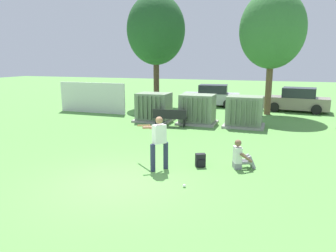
{
  "coord_description": "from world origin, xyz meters",
  "views": [
    {
      "loc": [
        4.12,
        -7.62,
        3.47
      ],
      "look_at": [
        0.28,
        3.5,
        1.0
      ],
      "focal_mm": 33.8,
      "sensor_mm": 36.0,
      "label": 1
    }
  ],
  "objects": [
    {
      "name": "sports_ball",
      "position": [
        1.86,
        0.31,
        0.04
      ],
      "size": [
        0.09,
        0.09,
        0.09
      ],
      "primitive_type": "sphere",
      "color": "white",
      "rests_on": "ground"
    },
    {
      "name": "parked_car_leftmost",
      "position": [
        -0.58,
        16.21,
        0.75
      ],
      "size": [
        4.35,
        2.23,
        1.62
      ],
      "color": "#B2B2B7",
      "rests_on": "ground"
    },
    {
      "name": "fence_panel",
      "position": [
        -7.48,
        10.5,
        1.0
      ],
      "size": [
        4.8,
        0.12,
        2.0
      ],
      "primitive_type": "cube",
      "color": "silver",
      "rests_on": "ground"
    },
    {
      "name": "parked_car_left_of_center",
      "position": [
        5.43,
        15.53,
        0.75
      ],
      "size": [
        4.35,
        2.25,
        1.62
      ],
      "color": "gray",
      "rests_on": "ground"
    },
    {
      "name": "tree_center_left",
      "position": [
        3.59,
        13.64,
        5.27
      ],
      "size": [
        4.02,
        4.02,
        7.68
      ],
      "color": "brown",
      "rests_on": "ground"
    },
    {
      "name": "transformer_mid_east",
      "position": [
        2.57,
        9.16,
        0.79
      ],
      "size": [
        2.1,
        1.7,
        1.62
      ],
      "color": "#9E9B93",
      "rests_on": "ground"
    },
    {
      "name": "tree_left",
      "position": [
        -4.56,
        14.82,
        5.59
      ],
      "size": [
        4.26,
        4.26,
        8.15
      ],
      "color": "#4C3828",
      "rests_on": "ground"
    },
    {
      "name": "batter",
      "position": [
        0.66,
        1.47,
        0.98
      ],
      "size": [
        1.4,
        1.22,
        1.74
      ],
      "color": "#282D4C",
      "rests_on": "ground"
    },
    {
      "name": "seated_spectator",
      "position": [
        3.14,
        2.44,
        0.38
      ],
      "size": [
        0.79,
        0.66,
        0.96
      ],
      "color": "gray",
      "rests_on": "ground"
    },
    {
      "name": "ground_plane",
      "position": [
        0.0,
        0.0,
        0.0
      ],
      "size": [
        96.0,
        96.0,
        0.0
      ],
      "primitive_type": "plane",
      "color": "#5B9947"
    },
    {
      "name": "park_bench",
      "position": [
        -1.15,
        7.92,
        0.54
      ],
      "size": [
        1.82,
        0.53,
        0.92
      ],
      "color": "black",
      "rests_on": "ground"
    },
    {
      "name": "transformer_mid_west",
      "position": [
        0.05,
        9.14,
        0.79
      ],
      "size": [
        2.1,
        1.7,
        1.62
      ],
      "color": "#9E9B93",
      "rests_on": "ground"
    },
    {
      "name": "backpack",
      "position": [
        1.88,
        2.16,
        0.21
      ],
      "size": [
        0.38,
        0.35,
        0.44
      ],
      "color": "black",
      "rests_on": "ground"
    },
    {
      "name": "transformer_west",
      "position": [
        -2.5,
        9.05,
        0.79
      ],
      "size": [
        2.1,
        1.7,
        1.62
      ],
      "color": "#9E9B93",
      "rests_on": "ground"
    }
  ]
}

